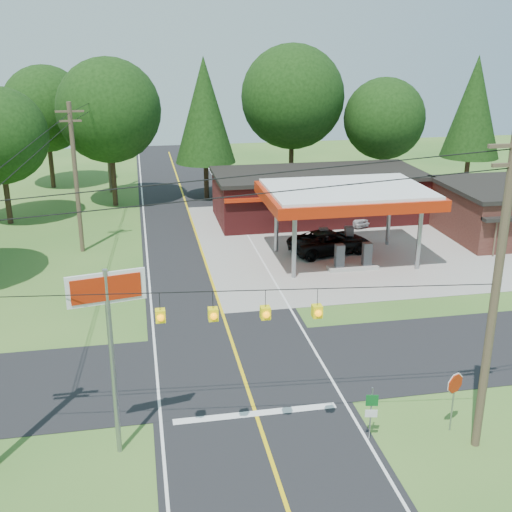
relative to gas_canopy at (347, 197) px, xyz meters
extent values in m
plane|color=#336322|center=(-9.00, -13.00, -4.27)|extent=(120.00, 120.00, 0.00)
cube|color=black|center=(-9.00, -13.00, -4.26)|extent=(8.00, 120.00, 0.02)
cube|color=black|center=(-9.00, -13.00, -4.25)|extent=(70.00, 7.00, 0.02)
cube|color=yellow|center=(-9.00, -13.00, -4.24)|extent=(0.15, 110.00, 0.00)
cylinder|color=gray|center=(-4.00, -2.50, -2.17)|extent=(0.28, 0.28, 4.20)
cylinder|color=gray|center=(-4.00, 2.50, -2.17)|extent=(0.28, 0.28, 4.20)
cylinder|color=gray|center=(4.00, -2.50, -2.17)|extent=(0.28, 0.28, 4.20)
cylinder|color=gray|center=(4.00, 2.50, -2.17)|extent=(0.28, 0.28, 4.20)
cube|color=#AD2209|center=(0.00, 0.00, 0.08)|extent=(10.60, 7.40, 0.70)
cube|color=white|center=(0.00, 0.00, 0.48)|extent=(10.00, 7.00, 0.25)
cube|color=#9E9B93|center=(0.00, -1.80, -4.14)|extent=(3.20, 0.90, 0.22)
cube|color=#3F3F44|center=(-0.90, -1.80, -3.32)|extent=(0.55, 0.45, 1.50)
cube|color=#3F3F44|center=(0.90, -1.80, -3.32)|extent=(0.55, 0.45, 1.50)
cube|color=#9E9B93|center=(0.00, 1.80, -4.14)|extent=(3.20, 0.90, 0.22)
cube|color=#3F3F44|center=(-0.90, 1.80, -3.32)|extent=(0.55, 0.45, 1.50)
cube|color=#3F3F44|center=(0.90, 1.80, -3.32)|extent=(0.55, 0.45, 1.50)
cube|color=#5B1A1A|center=(1.00, 10.00, -2.52)|extent=(16.00, 7.00, 3.50)
cube|color=black|center=(1.00, 10.00, -0.62)|extent=(16.40, 7.40, 0.30)
cube|color=#AD2209|center=(1.00, 6.40, -1.57)|extent=(16.00, 0.50, 0.25)
cylinder|color=#473828|center=(-1.50, -20.00, 1.48)|extent=(0.30, 0.30, 11.50)
cylinder|color=#473828|center=(-17.00, 5.00, 0.73)|extent=(0.30, 0.30, 10.00)
cube|color=#473828|center=(-17.00, 5.00, 5.13)|extent=(1.80, 0.12, 0.12)
cube|color=#473828|center=(-17.00, 5.00, 4.53)|extent=(1.40, 0.12, 0.12)
cylinder|color=#473828|center=(-15.50, 22.00, 0.48)|extent=(0.30, 0.30, 9.50)
cube|color=yellow|center=(-12.55, -18.70, 1.23)|extent=(0.32, 0.32, 0.42)
cube|color=yellow|center=(-10.85, -18.90, 1.23)|extent=(0.32, 0.32, 0.42)
cube|color=yellow|center=(-9.15, -19.10, 1.23)|extent=(0.32, 0.32, 0.42)
cube|color=yellow|center=(-7.45, -19.30, 1.23)|extent=(0.32, 0.32, 0.42)
cylinder|color=#332316|center=(-23.00, 13.00, -2.29)|extent=(0.44, 0.44, 3.96)
cylinder|color=#332316|center=(-15.00, 17.00, -1.93)|extent=(0.44, 0.44, 4.68)
sphere|color=black|center=(-15.00, 17.00, 3.79)|extent=(8.58, 8.58, 8.58)
cylinder|color=#332316|center=(-7.00, 18.00, -2.11)|extent=(0.44, 0.44, 4.32)
cone|color=black|center=(-7.00, 18.00, 3.53)|extent=(5.28, 5.28, 9.00)
cylinder|color=#332316|center=(1.00, 19.00, -1.75)|extent=(0.44, 0.44, 5.04)
sphere|color=black|center=(1.00, 19.00, 4.41)|extent=(9.24, 9.24, 9.24)
cylinder|color=#332316|center=(9.00, 17.00, -2.29)|extent=(0.44, 0.44, 3.96)
sphere|color=black|center=(9.00, 17.00, 2.55)|extent=(7.26, 7.26, 7.26)
cylinder|color=#332316|center=(17.00, 16.00, -2.11)|extent=(0.44, 0.44, 4.32)
cone|color=black|center=(17.00, 16.00, 3.53)|extent=(5.28, 5.28, 9.00)
cylinder|color=#332316|center=(-21.00, 25.00, -2.11)|extent=(0.44, 0.44, 4.32)
sphere|color=black|center=(-21.00, 25.00, 3.17)|extent=(7.92, 7.92, 7.92)
imported|color=black|center=(-0.50, 1.50, -3.48)|extent=(6.66, 6.66, 1.57)
imported|color=silver|center=(3.00, 8.00, -3.62)|extent=(4.98, 4.98, 1.30)
cylinder|color=gray|center=(-14.23, -18.00, -0.79)|extent=(0.18, 0.18, 6.96)
cube|color=white|center=(-14.23, -18.00, 2.05)|extent=(2.55, 0.57, 1.09)
cube|color=#AD2209|center=(-14.23, -18.05, 2.05)|extent=(2.24, 0.49, 0.84)
cylinder|color=gray|center=(-2.00, -19.00, -3.11)|extent=(0.07, 0.07, 2.31)
cylinder|color=gray|center=(-5.20, -19.00, -3.18)|extent=(0.06, 0.06, 2.18)
cube|color=#0C591E|center=(-5.20, -19.04, -2.59)|extent=(0.44, 0.12, 0.45)
cube|color=white|center=(-5.20, -19.04, -3.13)|extent=(0.44, 0.12, 0.30)
camera|label=1|loc=(-13.00, -37.93, 9.97)|focal=45.00mm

